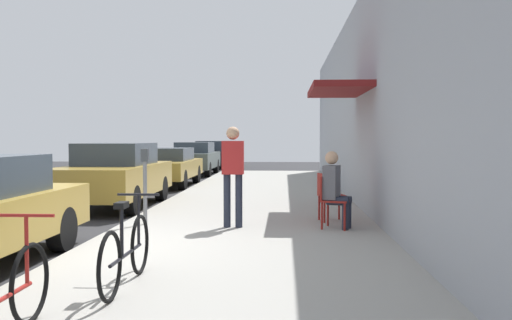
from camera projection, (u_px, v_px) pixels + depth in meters
ground_plane at (74, 257)px, 7.56m from camera, size 60.00×60.00×0.00m
sidewalk_slab at (247, 229)px, 9.43m from camera, size 4.50×32.00×0.12m
building_facade at (390, 94)px, 9.23m from camera, size 1.40×32.00×4.72m
parked_car_1 at (115, 174)px, 12.95m from camera, size 1.80×4.40×1.51m
parked_car_2 at (167, 166)px, 18.62m from camera, size 1.80×4.40×1.29m
parked_car_3 at (194, 158)px, 24.33m from camera, size 1.80×4.40×1.44m
parked_car_4 at (212, 154)px, 30.03m from camera, size 1.80×4.40×1.47m
parking_meter at (145, 181)px, 9.60m from camera, size 0.12×0.10×1.32m
bicycle_1 at (126, 251)px, 5.57m from camera, size 0.46×1.71×0.90m
cafe_chair_0 at (331, 198)px, 9.18m from camera, size 0.56×0.56×0.87m
seated_patron_0 at (335, 187)px, 9.15m from camera, size 0.51×0.47×1.29m
cafe_chair_1 at (328, 194)px, 9.94m from camera, size 0.52×0.52×0.87m
pedestrian_standing at (233, 168)px, 9.26m from camera, size 0.36×0.22×1.70m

